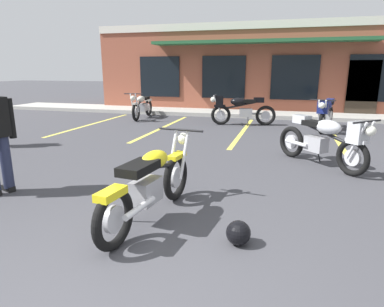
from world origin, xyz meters
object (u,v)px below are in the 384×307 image
motorcycle_foreground_classic (150,183)px  motorcycle_green_cafe_racer (240,109)px  helmet_on_pavement (238,233)px  motorcycle_silver_naked (142,106)px  motorcycle_blue_standard (326,113)px  motorcycle_red_sportbike (325,139)px

motorcycle_foreground_classic → motorcycle_green_cafe_racer: size_ratio=1.01×
helmet_on_pavement → motorcycle_foreground_classic: bearing=164.2°
motorcycle_foreground_classic → motorcycle_silver_naked: 8.68m
motorcycle_silver_naked → motorcycle_blue_standard: same height
motorcycle_red_sportbike → motorcycle_green_cafe_racer: 4.88m
motorcycle_red_sportbike → motorcycle_blue_standard: size_ratio=0.81×
motorcycle_blue_standard → motorcycle_green_cafe_racer: 2.60m
motorcycle_foreground_classic → motorcycle_red_sportbike: (2.21, 2.95, 0.07)m
motorcycle_green_cafe_racer → helmet_on_pavement: size_ratio=8.06×
motorcycle_foreground_classic → motorcycle_red_sportbike: size_ratio=1.25×
motorcycle_silver_naked → motorcycle_blue_standard: (6.26, -0.85, 0.07)m
motorcycle_red_sportbike → motorcycle_blue_standard: bearing=84.3°
motorcycle_foreground_classic → motorcycle_red_sportbike: same height
helmet_on_pavement → motorcycle_silver_naked: bearing=120.1°
motorcycle_foreground_classic → motorcycle_blue_standard: (2.61, 7.03, 0.07)m
motorcycle_silver_naked → helmet_on_pavement: (4.75, -8.19, -0.33)m
motorcycle_blue_standard → motorcycle_green_cafe_racer: bearing=173.7°
motorcycle_foreground_classic → motorcycle_blue_standard: bearing=69.6°
motorcycle_red_sportbike → motorcycle_silver_naked: bearing=139.9°
motorcycle_foreground_classic → motorcycle_blue_standard: same height
motorcycle_blue_standard → motorcycle_foreground_classic: bearing=-110.4°
motorcycle_foreground_classic → motorcycle_red_sportbike: 3.69m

